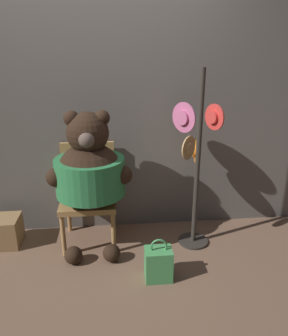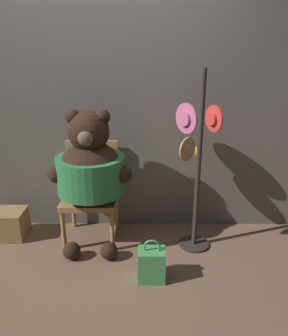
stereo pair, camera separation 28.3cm
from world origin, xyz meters
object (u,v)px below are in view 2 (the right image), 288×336
at_px(chair, 91,188).
at_px(handbag_on_ground, 152,264).
at_px(teddy_bear, 91,170).
at_px(hat_display_rack, 196,162).

height_order(chair, handbag_on_ground, chair).
relative_size(chair, teddy_bear, 0.72).
bearing_deg(teddy_bear, handbag_on_ground, -44.88).
distance_m(teddy_bear, handbag_on_ground, 0.95).
distance_m(teddy_bear, hat_display_rack, 0.92).
height_order(teddy_bear, hat_display_rack, hat_display_rack).
xyz_separation_m(teddy_bear, hat_display_rack, (0.91, -0.02, 0.08)).
relative_size(chair, handbag_on_ground, 2.52).
xyz_separation_m(chair, hat_display_rack, (0.95, -0.18, 0.32)).
xyz_separation_m(hat_display_rack, handbag_on_ground, (-0.38, -0.50, -0.68)).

